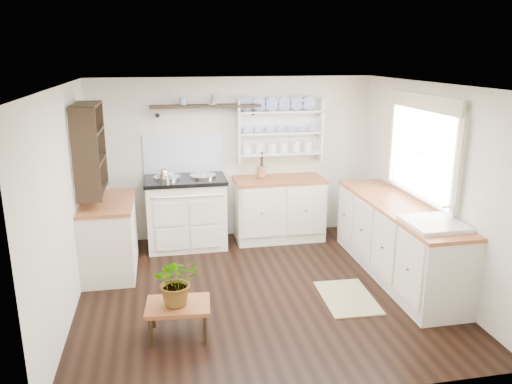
{
  "coord_description": "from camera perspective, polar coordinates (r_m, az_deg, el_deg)",
  "views": [
    {
      "loc": [
        -1.03,
        -5.07,
        2.61
      ],
      "look_at": [
        0.0,
        0.25,
        1.1
      ],
      "focal_mm": 35.0,
      "sensor_mm": 36.0,
      "label": 1
    }
  ],
  "objects": [
    {
      "name": "belfast_sink",
      "position": [
        5.51,
        19.55,
        -4.58
      ],
      "size": [
        0.55,
        0.6,
        0.45
      ],
      "color": "white",
      "rests_on": "right_cabinets"
    },
    {
      "name": "aga_cooker",
      "position": [
        6.98,
        -7.96,
        -2.21
      ],
      "size": [
        1.1,
        0.76,
        1.01
      ],
      "color": "white",
      "rests_on": "floor"
    },
    {
      "name": "center_table",
      "position": [
        4.91,
        -8.9,
        -12.98
      ],
      "size": [
        0.63,
        0.48,
        0.33
      ],
      "rotation": [
        0.0,
        0.0,
        -0.09
      ],
      "color": "brown",
      "rests_on": "floor"
    },
    {
      "name": "window",
      "position": [
        6.1,
        18.48,
        4.89
      ],
      "size": [
        0.08,
        1.55,
        1.22
      ],
      "color": "white",
      "rests_on": "wall_right"
    },
    {
      "name": "potted_plant",
      "position": [
        4.78,
        -9.04,
        -9.98
      ],
      "size": [
        0.46,
        0.41,
        0.48
      ],
      "primitive_type": "imported",
      "rotation": [
        0.0,
        0.0,
        0.07
      ],
      "color": "#3F7233",
      "rests_on": "center_table"
    },
    {
      "name": "wall_right",
      "position": [
        6.09,
        19.25,
        0.79
      ],
      "size": [
        0.02,
        3.8,
        2.3
      ],
      "primitive_type": "cube",
      "color": "beige",
      "rests_on": "ground"
    },
    {
      "name": "utensil_crock",
      "position": [
        7.08,
        0.6,
        2.31
      ],
      "size": [
        0.13,
        0.13,
        0.15
      ],
      "primitive_type": "cylinder",
      "color": "#A2683B",
      "rests_on": "back_cabinets"
    },
    {
      "name": "back_cabinets",
      "position": [
        7.2,
        2.61,
        -1.82
      ],
      "size": [
        1.27,
        0.63,
        0.9
      ],
      "color": "#F0E7CF",
      "rests_on": "floor"
    },
    {
      "name": "left_shelving",
      "position": [
        6.12,
        -18.49,
        4.78
      ],
      "size": [
        0.28,
        0.8,
        1.05
      ],
      "primitive_type": "cube",
      "color": "black",
      "rests_on": "wall_left"
    },
    {
      "name": "right_cabinets",
      "position": [
        6.23,
        15.83,
        -5.24
      ],
      "size": [
        0.62,
        2.43,
        0.9
      ],
      "color": "#F0E7CF",
      "rests_on": "floor"
    },
    {
      "name": "plate_rack",
      "position": [
        7.22,
        2.61,
        7.15
      ],
      "size": [
        1.2,
        0.22,
        0.9
      ],
      "color": "white",
      "rests_on": "wall_back"
    },
    {
      "name": "left_cabinets",
      "position": [
        6.39,
        -16.4,
        -4.78
      ],
      "size": [
        0.62,
        1.13,
        0.9
      ],
      "color": "#F0E7CF",
      "rests_on": "floor"
    },
    {
      "name": "floor_rug",
      "position": [
        5.72,
        10.4,
        -11.78
      ],
      "size": [
        0.58,
        0.87,
        0.02
      ],
      "primitive_type": "cube",
      "rotation": [
        0.0,
        0.0,
        -0.04
      ],
      "color": "olive",
      "rests_on": "floor"
    },
    {
      "name": "floor",
      "position": [
        5.8,
        0.44,
        -11.19
      ],
      "size": [
        4.0,
        3.8,
        0.01
      ],
      "primitive_type": "cube",
      "color": "black",
      "rests_on": "ground"
    },
    {
      "name": "wall_back",
      "position": [
        7.2,
        -2.54,
        3.85
      ],
      "size": [
        4.0,
        0.02,
        2.3
      ],
      "primitive_type": "cube",
      "color": "beige",
      "rests_on": "ground"
    },
    {
      "name": "wall_left",
      "position": [
        5.37,
        -20.95,
        -1.29
      ],
      "size": [
        0.02,
        3.8,
        2.3
      ],
      "primitive_type": "cube",
      "color": "beige",
      "rests_on": "ground"
    },
    {
      "name": "ceiling",
      "position": [
        5.19,
        0.49,
        12.13
      ],
      "size": [
        4.0,
        3.8,
        0.01
      ],
      "primitive_type": "cube",
      "color": "white",
      "rests_on": "wall_back"
    },
    {
      "name": "kettle",
      "position": [
        6.71,
        -10.46,
        1.74
      ],
      "size": [
        0.17,
        0.17,
        0.21
      ],
      "primitive_type": null,
      "color": "silver",
      "rests_on": "aga_cooker"
    },
    {
      "name": "high_shelf",
      "position": [
        6.92,
        -5.79,
        9.67
      ],
      "size": [
        1.5,
        0.29,
        0.16
      ],
      "color": "black",
      "rests_on": "wall_back"
    }
  ]
}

